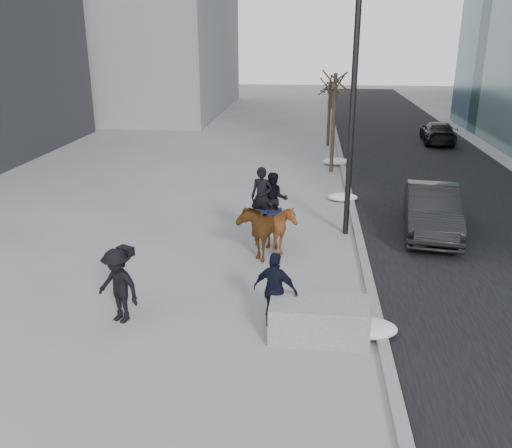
# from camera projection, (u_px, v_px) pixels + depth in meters

# --- Properties ---
(ground) EXTENTS (120.00, 120.00, 0.00)m
(ground) POSITION_uv_depth(u_px,v_px,m) (251.00, 296.00, 13.55)
(ground) COLOR gray
(ground) RESTS_ON ground
(road) EXTENTS (8.00, 90.00, 0.01)m
(road) POSITION_uv_depth(u_px,v_px,m) (446.00, 193.00, 22.28)
(road) COLOR black
(road) RESTS_ON ground
(curb) EXTENTS (0.25, 90.00, 0.12)m
(curb) POSITION_uv_depth(u_px,v_px,m) (348.00, 189.00, 22.63)
(curb) COLOR gray
(curb) RESTS_ON ground
(planter) EXTENTS (2.12, 1.08, 0.84)m
(planter) POSITION_uv_depth(u_px,v_px,m) (319.00, 320.00, 11.59)
(planter) COLOR #979699
(planter) RESTS_ON ground
(car_near) EXTENTS (2.24, 4.87, 1.55)m
(car_near) POSITION_uv_depth(u_px,v_px,m) (432.00, 210.00, 17.62)
(car_near) COLOR black
(car_near) RESTS_ON ground
(car_far) EXTENTS (2.18, 4.54, 1.27)m
(car_far) POSITION_uv_depth(u_px,v_px,m) (438.00, 132.00, 32.39)
(car_far) COLOR black
(car_far) RESTS_ON ground
(tree_near) EXTENTS (1.20, 1.20, 5.04)m
(tree_near) POSITION_uv_depth(u_px,v_px,m) (334.00, 118.00, 24.99)
(tree_near) COLOR #342A1E
(tree_near) RESTS_ON ground
(tree_far) EXTENTS (1.20, 1.20, 4.06)m
(tree_far) POSITION_uv_depth(u_px,v_px,m) (329.00, 111.00, 31.06)
(tree_far) COLOR #342C1F
(tree_far) RESTS_ON ground
(mounted_left) EXTENTS (1.31, 2.15, 2.59)m
(mounted_left) POSITION_uv_depth(u_px,v_px,m) (261.00, 223.00, 15.91)
(mounted_left) COLOR #4D2F0F
(mounted_left) RESTS_ON ground
(mounted_right) EXTENTS (1.47, 1.61, 2.42)m
(mounted_right) POSITION_uv_depth(u_px,v_px,m) (274.00, 221.00, 15.98)
(mounted_right) COLOR #531D10
(mounted_right) RESTS_ON ground
(feeder) EXTENTS (1.11, 1.00, 1.75)m
(feeder) POSITION_uv_depth(u_px,v_px,m) (275.00, 290.00, 11.91)
(feeder) COLOR black
(feeder) RESTS_ON ground
(camera_crew) EXTENTS (1.30, 1.08, 1.75)m
(camera_crew) POSITION_uv_depth(u_px,v_px,m) (118.00, 285.00, 12.11)
(camera_crew) COLOR black
(camera_crew) RESTS_ON ground
(lamppost) EXTENTS (0.25, 0.80, 9.09)m
(lamppost) POSITION_uv_depth(u_px,v_px,m) (354.00, 77.00, 16.16)
(lamppost) COLOR black
(lamppost) RESTS_ON ground
(snow_piles) EXTENTS (1.39, 17.16, 0.35)m
(snow_piles) POSITION_uv_depth(u_px,v_px,m) (344.00, 204.00, 20.28)
(snow_piles) COLOR white
(snow_piles) RESTS_ON ground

